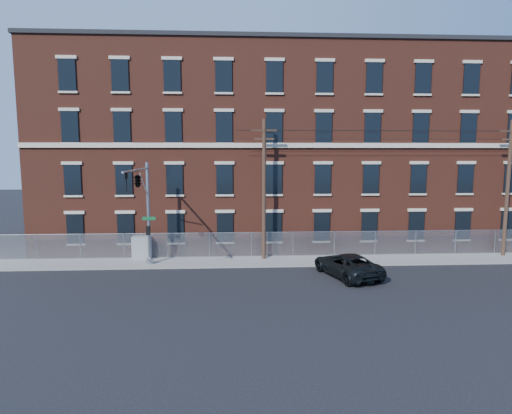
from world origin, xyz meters
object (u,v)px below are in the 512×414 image
at_px(traffic_signal_mast, 140,191).
at_px(utility_pole_near, 264,187).
at_px(pickup_truck, 347,265).
at_px(utility_cabinet, 142,248).

bearing_deg(traffic_signal_mast, utility_pole_near, 23.14).
bearing_deg(utility_pole_near, pickup_truck, -41.99).
distance_m(utility_pole_near, pickup_truck, 8.06).
height_order(traffic_signal_mast, utility_cabinet, traffic_signal_mast).
distance_m(traffic_signal_mast, utility_cabinet, 5.93).
bearing_deg(utility_pole_near, utility_cabinet, 177.41).
relative_size(pickup_truck, utility_cabinet, 3.23).
distance_m(utility_pole_near, utility_cabinet, 9.88).
bearing_deg(utility_cabinet, pickup_truck, -12.53).
relative_size(traffic_signal_mast, utility_pole_near, 0.70).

